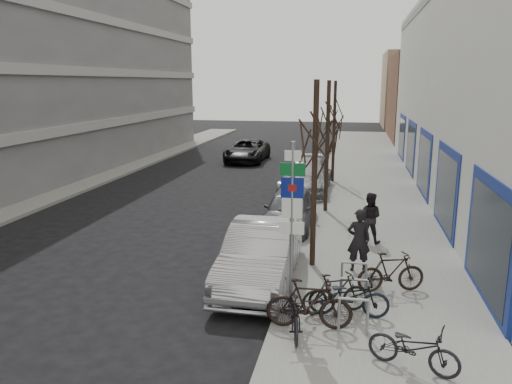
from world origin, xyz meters
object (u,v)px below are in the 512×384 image
at_px(tree_far, 335,108).
at_px(bike_mid_inner, 335,293).
at_px(bike_far_curb, 414,344).
at_px(bike_far_inner, 391,272).
at_px(bike_near_left, 296,308).
at_px(pedestrian_far, 369,217).
at_px(tree_near, 316,131).
at_px(parked_car_back, 306,177).
at_px(bike_mid_curb, 349,293).
at_px(lane_car, 247,150).
at_px(bike_rack, 354,291).
at_px(parked_car_mid, 290,209).
at_px(meter_front, 295,244).
at_px(meter_back, 321,175).
at_px(highway_sign_pole, 292,221).
at_px(parked_car_front, 261,254).
at_px(bike_near_right, 309,303).
at_px(pedestrian_near, 359,240).
at_px(meter_mid, 312,200).
at_px(tree_mid, 328,116).

bearing_deg(tree_far, bike_mid_inner, -87.20).
bearing_deg(bike_far_curb, bike_far_inner, 22.96).
bearing_deg(bike_near_left, pedestrian_far, 66.42).
height_order(tree_near, parked_car_back, tree_near).
height_order(bike_mid_curb, parked_car_back, parked_car_back).
bearing_deg(tree_far, lane_car, 132.35).
xyz_separation_m(bike_rack, bike_mid_curb, (-0.11, -0.25, 0.06)).
bearing_deg(lane_car, parked_car_mid, -72.33).
bearing_deg(bike_mid_inner, meter_front, 2.23).
bearing_deg(tree_far, bike_far_inner, -81.66).
height_order(meter_back, pedestrian_far, pedestrian_far).
height_order(bike_near_left, bike_mid_curb, bike_mid_curb).
xyz_separation_m(meter_front, parked_car_back, (-0.75, 10.91, -0.08)).
bearing_deg(highway_sign_pole, parked_car_front, 116.53).
bearing_deg(bike_far_inner, lane_car, 4.03).
distance_m(parked_car_back, lane_car, 10.65).
relative_size(bike_near_right, pedestrian_near, 1.05).
bearing_deg(bike_near_right, tree_far, -2.59).
distance_m(bike_mid_curb, bike_far_curb, 2.33).
bearing_deg(bike_mid_inner, pedestrian_near, -34.17).
bearing_deg(bike_near_left, lane_car, 95.21).
height_order(meter_front, bike_far_curb, meter_front).
height_order(tree_near, meter_front, tree_near).
xyz_separation_m(meter_back, bike_far_curb, (2.76, -15.64, -0.24)).
xyz_separation_m(meter_front, bike_mid_inner, (1.23, -2.55, -0.27)).
relative_size(highway_sign_pole, meter_mid, 3.31).
bearing_deg(meter_back, parked_car_front, -94.16).
bearing_deg(tree_mid, bike_mid_curb, -83.55).
bearing_deg(bike_far_curb, bike_near_right, 79.10).
bearing_deg(meter_mid, tree_far, 86.78).
distance_m(tree_near, tree_far, 13.00).
distance_m(bike_far_inner, pedestrian_far, 4.11).
bearing_deg(highway_sign_pole, lane_car, 104.45).
distance_m(bike_near_right, parked_car_back, 14.38).
height_order(highway_sign_pole, tree_mid, tree_mid).
relative_size(tree_far, parked_car_front, 1.09).
bearing_deg(highway_sign_pole, bike_far_curb, -32.90).
bearing_deg(tree_near, tree_far, 90.00).
relative_size(tree_mid, parked_car_back, 0.96).
relative_size(parked_car_back, pedestrian_far, 3.32).
distance_m(tree_near, lane_car, 21.03).
distance_m(parked_car_mid, parked_car_back, 6.34).
xyz_separation_m(meter_front, bike_near_left, (0.43, -3.61, -0.21)).
bearing_deg(tree_near, bike_far_curb, -65.77).
xyz_separation_m(bike_far_curb, lane_car, (-8.52, 24.95, 0.08)).
height_order(meter_back, lane_car, lane_car).
bearing_deg(meter_front, bike_far_inner, -22.08).
height_order(highway_sign_pole, lane_car, highway_sign_pole).
bearing_deg(bike_near_right, pedestrian_near, -19.45).
bearing_deg(bike_near_right, lane_car, 11.79).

